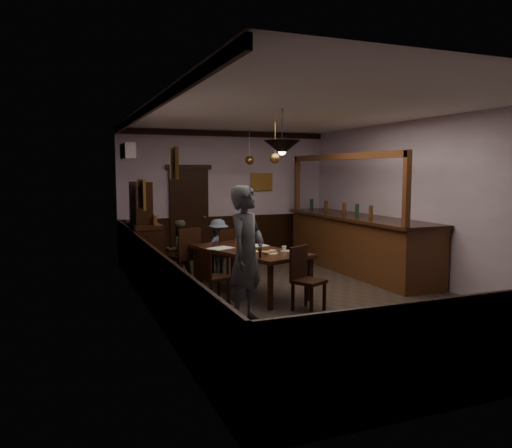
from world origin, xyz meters
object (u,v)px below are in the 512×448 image
chair_side (211,274)px  bar_counter (357,242)px  chair_far_right (226,251)px  pendant_brass_far (249,160)px  person_seated_right (218,247)px  soda_can (253,246)px  person_seated_left (179,251)px  coffee_cup (284,248)px  dining_table (249,253)px  pendant_iron (282,148)px  person_standing (247,255)px  pendant_brass_mid (275,158)px  sideboard (144,241)px  chair_near (304,275)px  chair_far_left (187,253)px

chair_side → bar_counter: bar_counter is taller
chair_far_right → pendant_brass_far: (0.99, 1.31, 1.78)m
person_seated_right → pendant_brass_far: 2.29m
soda_can → bar_counter: size_ratio=0.03×
bar_counter → person_seated_left: bearing=173.0°
coffee_cup → bar_counter: size_ratio=0.02×
soda_can → person_seated_right: bearing=93.2°
dining_table → coffee_cup: coffee_cup is taller
coffee_cup → pendant_iron: pendant_iron is taller
person_standing → pendant_brass_mid: 3.06m
sideboard → bar_counter: 4.28m
dining_table → chair_near: 1.33m
pendant_brass_mid → bar_counter: bearing=2.5°
chair_side → chair_far_left: bearing=-12.8°
person_standing → bar_counter: bar_counter is taller
dining_table → chair_near: chair_near is taller
person_standing → pendant_brass_mid: pendant_brass_mid is taller
dining_table → pendant_brass_far: (1.03, 2.66, 1.61)m
chair_far_right → pendant_iron: (0.21, -2.11, 1.89)m
chair_near → bar_counter: bar_counter is taller
chair_side → pendant_brass_mid: (1.65, 1.28, 1.81)m
dining_table → sideboard: sideboard is taller
coffee_cup → sideboard: bearing=114.8°
person_seated_right → bar_counter: 2.85m
chair_far_left → sideboard: sideboard is taller
dining_table → chair_far_left: bearing=127.4°
pendant_brass_far → soda_can: bearing=-109.8°
chair_side → soda_can: 1.02m
chair_near → sideboard: bearing=95.1°
chair_near → pendant_brass_mid: 2.77m
chair_far_left → soda_can: (0.87, -1.12, 0.24)m
chair_side → soda_can: size_ratio=7.39×
person_standing → person_seated_left: 2.89m
chair_side → person_seated_left: 1.81m
bar_counter → pendant_iron: size_ratio=6.16×
person_standing → person_seated_right: (0.58, 3.12, -0.38)m
person_seated_left → person_seated_right: person_seated_left is taller
person_seated_right → sideboard: size_ratio=0.60×
dining_table → bar_counter: 2.86m
chair_far_left → pendant_brass_mid: 2.40m
bar_counter → pendant_iron: 3.48m
chair_near → chair_side: 1.45m
bar_counter → person_standing: bearing=-144.2°
chair_side → pendant_iron: size_ratio=1.27×
sideboard → pendant_iron: size_ratio=2.67×
person_seated_left → pendant_brass_far: 2.90m
person_standing → soda_can: size_ratio=15.58×
person_seated_right → soda_can: bearing=78.1°
person_seated_right → pendant_iron: 3.03m
chair_far_right → person_seated_right: bearing=-84.8°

